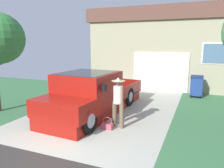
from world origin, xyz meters
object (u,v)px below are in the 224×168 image
handbag (107,126)px  house_with_garage (183,48)px  person_with_hat (118,100)px  pickup_truck (91,96)px  wheeled_trash_bin (196,85)px

handbag → house_with_garage: house_with_garage is taller
house_with_garage → person_with_hat: bearing=-97.3°
pickup_truck → house_with_garage: (2.62, 8.81, 1.68)m
pickup_truck → wheeled_trash_bin: bearing=-125.2°
person_with_hat → house_with_garage: (1.22, 9.57, 1.51)m
pickup_truck → handbag: (1.17, -1.09, -0.63)m
handbag → wheeled_trash_bin: (2.51, 5.68, 0.47)m
house_with_garage → pickup_truck: bearing=-106.6°
person_with_hat → handbag: bearing=81.1°
pickup_truck → person_with_hat: size_ratio=3.36×
wheeled_trash_bin → person_with_hat: bearing=-113.0°
pickup_truck → wheeled_trash_bin: (3.68, 4.59, -0.15)m
person_with_hat → house_with_garage: bearing=-70.2°
pickup_truck → person_with_hat: pickup_truck is taller
person_with_hat → house_with_garage: house_with_garage is taller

